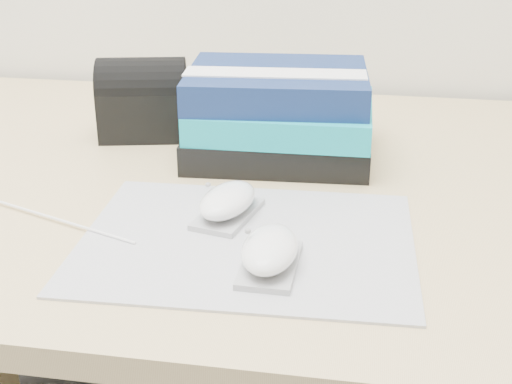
% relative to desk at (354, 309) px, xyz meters
% --- Properties ---
extents(desk, '(1.60, 0.80, 0.73)m').
position_rel_desk_xyz_m(desk, '(0.00, 0.00, 0.00)').
color(desk, tan).
rests_on(desk, ground).
extents(mousepad, '(0.36, 0.29, 0.00)m').
position_rel_desk_xyz_m(mousepad, '(-0.12, -0.25, 0.24)').
color(mousepad, '#919199').
rests_on(mousepad, desk).
extents(mouse_rear, '(0.07, 0.11, 0.04)m').
position_rel_desk_xyz_m(mouse_rear, '(-0.15, -0.20, 0.26)').
color(mouse_rear, '#A4A4A7').
rests_on(mouse_rear, mousepad).
extents(mouse_front, '(0.06, 0.10, 0.04)m').
position_rel_desk_xyz_m(mouse_front, '(-0.08, -0.30, 0.26)').
color(mouse_front, '#A0A1A3').
rests_on(mouse_front, mousepad).
extents(usb_cable, '(0.22, 0.09, 0.00)m').
position_rel_desk_xyz_m(usb_cable, '(-0.34, -0.24, 0.24)').
color(usb_cable, white).
rests_on(usb_cable, mousepad).
extents(book_stack, '(0.26, 0.21, 0.12)m').
position_rel_desk_xyz_m(book_stack, '(-0.12, 0.01, 0.29)').
color(book_stack, black).
rests_on(book_stack, desk).
extents(pouch, '(0.14, 0.11, 0.12)m').
position_rel_desk_xyz_m(pouch, '(-0.33, 0.06, 0.29)').
color(pouch, black).
rests_on(pouch, desk).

